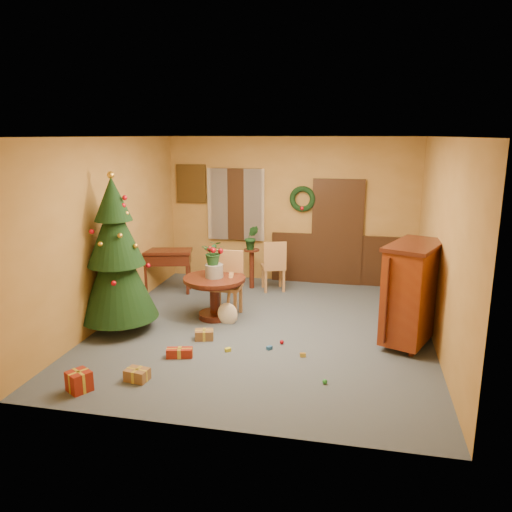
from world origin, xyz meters
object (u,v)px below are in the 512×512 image
(christmas_tree, at_px, (116,257))
(dining_table, at_px, (215,289))
(chair_near, at_px, (228,281))
(writing_desk, at_px, (167,260))
(sideboard, at_px, (412,291))

(christmas_tree, bearing_deg, dining_table, 32.24)
(chair_near, distance_m, writing_desk, 1.71)
(dining_table, bearing_deg, christmas_tree, -147.76)
(writing_desk, distance_m, sideboard, 4.57)
(dining_table, height_order, sideboard, sideboard)
(chair_near, bearing_deg, sideboard, -12.39)
(dining_table, relative_size, chair_near, 0.94)
(dining_table, height_order, christmas_tree, christmas_tree)
(writing_desk, bearing_deg, sideboard, -19.81)
(sideboard, bearing_deg, christmas_tree, -174.61)
(dining_table, xyz_separation_m, writing_desk, (-1.27, 1.15, 0.13))
(dining_table, bearing_deg, chair_near, 54.10)
(christmas_tree, xyz_separation_m, sideboard, (4.30, 0.41, -0.36))
(dining_table, relative_size, sideboard, 0.68)
(sideboard, bearing_deg, chair_near, 167.61)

